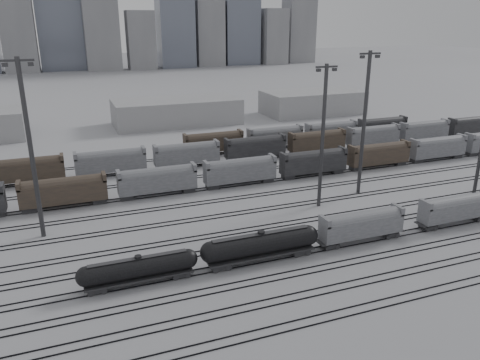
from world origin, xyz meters
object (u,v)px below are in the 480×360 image
object	(u,v)px
tank_car_b	(261,244)
hopper_car_a	(362,224)
light_mast_c	(323,134)
hopper_car_b	(456,207)
tank_car_a	(139,268)

from	to	relation	value
tank_car_b	hopper_car_a	size ratio (longest dim) A/B	1.30
tank_car_b	hopper_car_a	world-z (taller)	hopper_car_a
light_mast_c	hopper_car_b	bearing A→B (deg)	-41.98
tank_car_b	light_mast_c	world-z (taller)	light_mast_c
hopper_car_b	light_mast_c	size ratio (longest dim) A/B	0.53
tank_car_a	tank_car_b	size ratio (longest dim) A/B	0.88
tank_car_b	hopper_car_a	distance (m)	16.59
tank_car_a	hopper_car_a	size ratio (longest dim) A/B	1.14
tank_car_a	hopper_car_b	world-z (taller)	hopper_car_b
tank_car_a	light_mast_c	world-z (taller)	light_mast_c
light_mast_c	tank_car_b	bearing A→B (deg)	-139.94
tank_car_a	tank_car_b	world-z (taller)	tank_car_b
tank_car_a	hopper_car_a	distance (m)	33.58
hopper_car_a	hopper_car_b	distance (m)	18.40
tank_car_a	hopper_car_b	distance (m)	51.97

